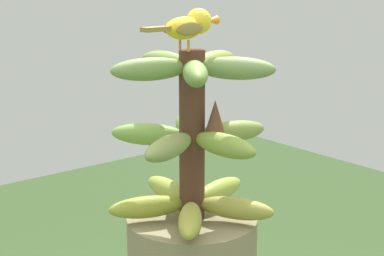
{
  "coord_description": "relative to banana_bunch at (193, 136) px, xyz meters",
  "views": [
    {
      "loc": [
        0.88,
        -0.71,
        1.73
      ],
      "look_at": [
        0.0,
        0.0,
        1.45
      ],
      "focal_mm": 57.5,
      "sensor_mm": 36.0,
      "label": 1
    }
  ],
  "objects": [
    {
      "name": "banana_bunch",
      "position": [
        0.0,
        0.0,
        0.0
      ],
      "size": [
        0.33,
        0.32,
        0.33
      ],
      "color": "#4C2D1E",
      "rests_on": "banana_tree"
    },
    {
      "name": "perched_bird",
      "position": [
        0.0,
        -0.01,
        0.21
      ],
      "size": [
        0.05,
        0.18,
        0.08
      ],
      "color": "#C68933",
      "rests_on": "banana_bunch"
    }
  ]
}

